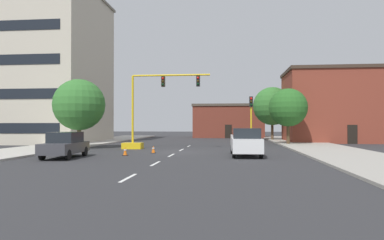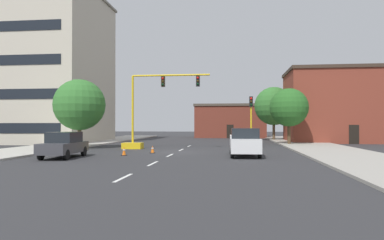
{
  "view_description": "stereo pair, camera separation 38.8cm",
  "coord_description": "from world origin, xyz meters",
  "px_view_note": "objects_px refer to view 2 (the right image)",
  "views": [
    {
      "loc": [
        4.3,
        -28.7,
        2.27
      ],
      "look_at": [
        0.68,
        4.8,
        2.67
      ],
      "focal_mm": 33.35,
      "sensor_mm": 36.0,
      "label": 1
    },
    {
      "loc": [
        4.69,
        -28.65,
        2.27
      ],
      "look_at": [
        0.68,
        4.8,
        2.67
      ],
      "focal_mm": 33.35,
      "sensor_mm": 36.0,
      "label": 2
    }
  ],
  "objects_px": {
    "sedan_dark_gray_near_left": "(64,145)",
    "traffic_cone_roadside_b": "(124,151)",
    "traffic_signal_gantry": "(143,125)",
    "tree_right_far": "(274,106)",
    "pickup_truck_white": "(244,142)",
    "tree_left_near": "(80,105)",
    "tree_right_mid": "(289,108)",
    "traffic_cone_roadside_a": "(153,149)",
    "traffic_light_pole_right": "(251,110)"
  },
  "relations": [
    {
      "from": "traffic_light_pole_right",
      "to": "traffic_cone_roadside_b",
      "type": "relative_size",
      "value": 7.42
    },
    {
      "from": "traffic_signal_gantry",
      "to": "pickup_truck_white",
      "type": "bearing_deg",
      "value": -34.96
    },
    {
      "from": "sedan_dark_gray_near_left",
      "to": "traffic_cone_roadside_a",
      "type": "distance_m",
      "value": 6.82
    },
    {
      "from": "tree_right_mid",
      "to": "traffic_cone_roadside_b",
      "type": "relative_size",
      "value": 9.58
    },
    {
      "from": "traffic_cone_roadside_a",
      "to": "sedan_dark_gray_near_left",
      "type": "bearing_deg",
      "value": -138.23
    },
    {
      "from": "pickup_truck_white",
      "to": "sedan_dark_gray_near_left",
      "type": "xyz_separation_m",
      "value": [
        -12.16,
        -2.82,
        -0.09
      ]
    },
    {
      "from": "tree_right_mid",
      "to": "traffic_light_pole_right",
      "type": "bearing_deg",
      "value": -122.25
    },
    {
      "from": "tree_left_near",
      "to": "traffic_cone_roadside_b",
      "type": "height_order",
      "value": "tree_left_near"
    },
    {
      "from": "tree_left_near",
      "to": "sedan_dark_gray_near_left",
      "type": "relative_size",
      "value": 1.41
    },
    {
      "from": "pickup_truck_white",
      "to": "sedan_dark_gray_near_left",
      "type": "distance_m",
      "value": 12.48
    },
    {
      "from": "tree_right_mid",
      "to": "traffic_cone_roadside_b",
      "type": "distance_m",
      "value": 20.62
    },
    {
      "from": "traffic_signal_gantry",
      "to": "traffic_cone_roadside_b",
      "type": "xyz_separation_m",
      "value": [
        0.44,
        -7.05,
        -1.86
      ]
    },
    {
      "from": "traffic_signal_gantry",
      "to": "tree_right_far",
      "type": "xyz_separation_m",
      "value": [
        13.81,
        18.48,
        2.61
      ]
    },
    {
      "from": "tree_right_mid",
      "to": "traffic_cone_roadside_b",
      "type": "height_order",
      "value": "tree_right_mid"
    },
    {
      "from": "traffic_signal_gantry",
      "to": "tree_left_near",
      "type": "xyz_separation_m",
      "value": [
        -6.02,
        -0.25,
        1.9
      ]
    },
    {
      "from": "tree_right_far",
      "to": "pickup_truck_white",
      "type": "xyz_separation_m",
      "value": [
        -4.73,
        -24.82,
        -3.81
      ]
    },
    {
      "from": "tree_right_far",
      "to": "tree_left_near",
      "type": "bearing_deg",
      "value": -136.64
    },
    {
      "from": "sedan_dark_gray_near_left",
      "to": "traffic_light_pole_right",
      "type": "bearing_deg",
      "value": 37.49
    },
    {
      "from": "tree_left_near",
      "to": "sedan_dark_gray_near_left",
      "type": "height_order",
      "value": "tree_left_near"
    },
    {
      "from": "traffic_light_pole_right",
      "to": "pickup_truck_white",
      "type": "xyz_separation_m",
      "value": [
        -0.81,
        -7.13,
        -2.55
      ]
    },
    {
      "from": "tree_right_mid",
      "to": "sedan_dark_gray_near_left",
      "type": "bearing_deg",
      "value": -135.74
    },
    {
      "from": "tree_left_near",
      "to": "sedan_dark_gray_near_left",
      "type": "bearing_deg",
      "value": -71.76
    },
    {
      "from": "traffic_signal_gantry",
      "to": "tree_left_near",
      "type": "distance_m",
      "value": 6.32
    },
    {
      "from": "tree_left_near",
      "to": "traffic_cone_roadside_a",
      "type": "bearing_deg",
      "value": -28.74
    },
    {
      "from": "traffic_cone_roadside_a",
      "to": "traffic_cone_roadside_b",
      "type": "bearing_deg",
      "value": -122.68
    },
    {
      "from": "traffic_light_pole_right",
      "to": "tree_right_far",
      "type": "height_order",
      "value": "tree_right_far"
    },
    {
      "from": "tree_right_mid",
      "to": "tree_right_far",
      "type": "height_order",
      "value": "tree_right_far"
    },
    {
      "from": "traffic_cone_roadside_a",
      "to": "tree_right_far",
      "type": "bearing_deg",
      "value": 62.92
    },
    {
      "from": "traffic_light_pole_right",
      "to": "tree_right_mid",
      "type": "xyz_separation_m",
      "value": [
        4.4,
        6.98,
        0.56
      ]
    },
    {
      "from": "sedan_dark_gray_near_left",
      "to": "traffic_cone_roadside_a",
      "type": "height_order",
      "value": "sedan_dark_gray_near_left"
    },
    {
      "from": "traffic_light_pole_right",
      "to": "pickup_truck_white",
      "type": "height_order",
      "value": "traffic_light_pole_right"
    },
    {
      "from": "sedan_dark_gray_near_left",
      "to": "tree_left_near",
      "type": "bearing_deg",
      "value": 108.24
    },
    {
      "from": "traffic_cone_roadside_b",
      "to": "tree_right_mid",
      "type": "bearing_deg",
      "value": 46.92
    },
    {
      "from": "tree_right_mid",
      "to": "traffic_cone_roadside_b",
      "type": "bearing_deg",
      "value": -133.08
    },
    {
      "from": "sedan_dark_gray_near_left",
      "to": "traffic_cone_roadside_b",
      "type": "xyz_separation_m",
      "value": [
        3.53,
        2.12,
        -0.57
      ]
    },
    {
      "from": "tree_left_near",
      "to": "traffic_cone_roadside_b",
      "type": "distance_m",
      "value": 10.11
    },
    {
      "from": "tree_right_far",
      "to": "pickup_truck_white",
      "type": "distance_m",
      "value": 25.56
    },
    {
      "from": "pickup_truck_white",
      "to": "sedan_dark_gray_near_left",
      "type": "relative_size",
      "value": 1.18
    },
    {
      "from": "tree_right_far",
      "to": "pickup_truck_white",
      "type": "relative_size",
      "value": 1.37
    },
    {
      "from": "tree_left_near",
      "to": "tree_right_mid",
      "type": "xyz_separation_m",
      "value": [
        20.31,
        8.01,
        0.01
      ]
    },
    {
      "from": "tree_right_mid",
      "to": "traffic_signal_gantry",
      "type": "bearing_deg",
      "value": -151.49
    },
    {
      "from": "tree_right_mid",
      "to": "tree_left_near",
      "type": "bearing_deg",
      "value": -158.49
    },
    {
      "from": "tree_right_far",
      "to": "traffic_cone_roadside_b",
      "type": "relative_size",
      "value": 11.54
    },
    {
      "from": "tree_right_mid",
      "to": "sedan_dark_gray_near_left",
      "type": "height_order",
      "value": "tree_right_mid"
    },
    {
      "from": "traffic_light_pole_right",
      "to": "tree_left_near",
      "type": "xyz_separation_m",
      "value": [
        -15.91,
        -1.03,
        0.55
      ]
    },
    {
      "from": "tree_right_mid",
      "to": "pickup_truck_white",
      "type": "distance_m",
      "value": 15.36
    },
    {
      "from": "tree_left_near",
      "to": "tree_right_mid",
      "type": "relative_size",
      "value": 1.05
    },
    {
      "from": "tree_right_far",
      "to": "tree_right_mid",
      "type": "bearing_deg",
      "value": -87.42
    },
    {
      "from": "traffic_signal_gantry",
      "to": "traffic_light_pole_right",
      "type": "relative_size",
      "value": 1.68
    },
    {
      "from": "traffic_signal_gantry",
      "to": "tree_right_far",
      "type": "distance_m",
      "value": 23.21
    }
  ]
}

